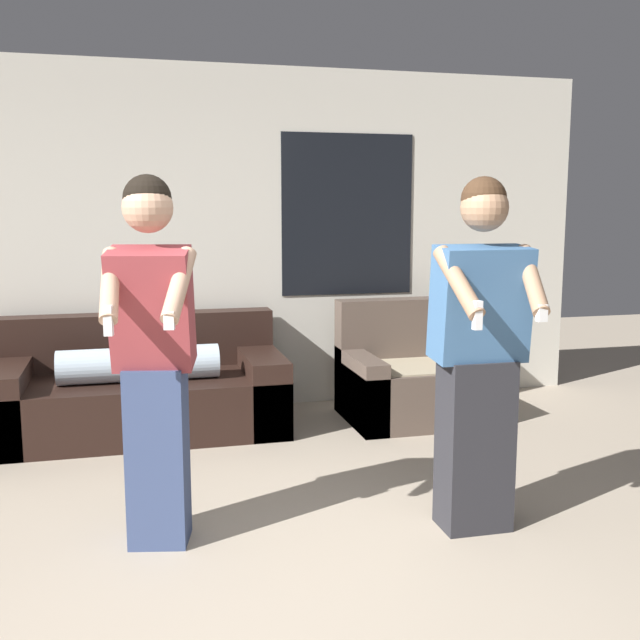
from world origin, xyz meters
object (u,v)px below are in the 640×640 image
Objects in this scene: person_right at (479,355)px; couch at (140,392)px; person_left at (154,356)px; armchair at (408,380)px.

couch is at bearing 127.13° from person_right.
person_left is 1.00× the size of person_right.
couch is at bearing 91.46° from person_left.
person_right is (1.56, -0.21, -0.03)m from person_left.
person_left reaches higher than armchair.
person_right is at bearing -101.41° from armchair.
couch is 2.73m from person_right.
person_right is (1.61, -2.12, 0.61)m from couch.
armchair is 2.69m from person_left.
couch is 1.16× the size of person_right.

